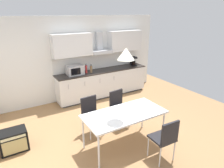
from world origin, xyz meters
TOP-DOWN VIEW (x-y plane):
  - ground_plane at (0.00, 0.00)m, footprint 7.36×7.50m
  - wall_back at (0.00, 2.55)m, footprint 5.89×0.10m
  - kitchen_counter at (0.79, 2.21)m, footprint 3.07×0.61m
  - backsplash_tile at (0.79, 2.49)m, footprint 3.05×0.02m
  - upper_wall_cabinets at (0.79, 2.33)m, footprint 3.05×0.40m
  - microwave at (-0.14, 2.21)m, footprint 0.48×0.35m
  - coffee_maker at (2.03, 2.23)m, footprint 0.18×0.19m
  - bottle_red at (0.21, 2.18)m, footprint 0.06×0.06m
  - bottle_brown at (0.36, 2.16)m, footprint 0.08×0.08m
  - dining_table at (-0.11, -0.37)m, footprint 1.65×0.79m
  - chair_near_right at (0.26, -1.15)m, footprint 0.42×0.42m
  - chair_far_left at (-0.49, 0.41)m, footprint 0.43×0.43m
  - chair_far_right at (0.25, 0.41)m, footprint 0.44×0.44m
  - guitar_amp at (-2.10, 0.64)m, footprint 0.52×0.37m
  - pendant_lamp at (-0.11, -0.37)m, footprint 0.32×0.32m

SIDE VIEW (x-z plane):
  - ground_plane at x=0.00m, z-range -0.02..0.00m
  - guitar_amp at x=-2.10m, z-range 0.00..0.44m
  - kitchen_counter at x=0.79m, z-range 0.00..0.89m
  - chair_near_right at x=0.26m, z-range 0.10..0.97m
  - chair_far_left at x=-0.49m, z-range 0.10..0.97m
  - chair_far_right at x=0.25m, z-range 0.10..0.97m
  - dining_table at x=-0.11m, z-range 0.33..1.08m
  - bottle_brown at x=0.36m, z-range 0.86..1.12m
  - bottle_red at x=0.21m, z-range 0.86..1.15m
  - microwave at x=-0.14m, z-range 0.88..1.16m
  - coffee_maker at x=2.03m, z-range 0.88..1.18m
  - backsplash_tile at x=0.79m, z-range 0.88..1.34m
  - wall_back at x=0.00m, z-range 0.00..2.56m
  - upper_wall_cabinets at x=0.79m, z-range 1.41..2.06m
  - pendant_lamp at x=-0.11m, z-range 1.84..2.06m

